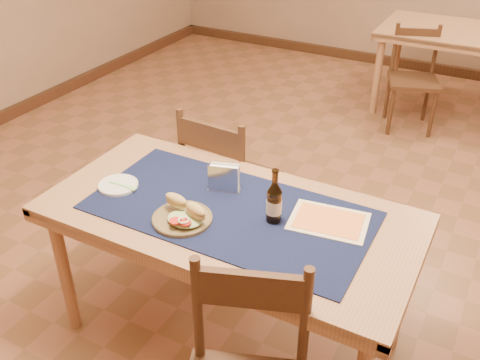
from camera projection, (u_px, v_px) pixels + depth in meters
The scene contains 12 objects.
room at pixel (310, 13), 2.53m from camera, with size 6.04×7.04×2.84m.
main_table at pixel (229, 226), 2.32m from camera, with size 1.60×0.80×0.75m.
placemat at pixel (229, 210), 2.27m from camera, with size 1.20×0.60×0.01m, color #101A3C.
baseboard at pixel (295, 239), 3.24m from camera, with size 6.00×7.00×0.10m.
chair_main_far at pixel (227, 181), 2.98m from camera, with size 0.46×0.46×0.94m.
chair_back_near at pixel (413, 77), 4.47m from camera, with size 0.50×0.50×0.85m.
sandwich_plate at pixel (184, 216), 2.19m from camera, with size 0.25×0.25×0.10m.
side_plate at pixel (118, 185), 2.43m from camera, with size 0.18×0.18×0.02m.
fork at pixel (125, 186), 2.40m from camera, with size 0.14×0.03×0.00m.
beer_bottle at pixel (274, 202), 2.16m from camera, with size 0.06×0.06×0.24m.
napkin_holder at pixel (224, 178), 2.38m from camera, with size 0.15×0.09×0.13m.
menu_card at pixel (329, 221), 2.20m from camera, with size 0.34×0.27×0.01m.
Camera 1 is at (0.93, -2.42, 2.06)m, focal length 40.00 mm.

